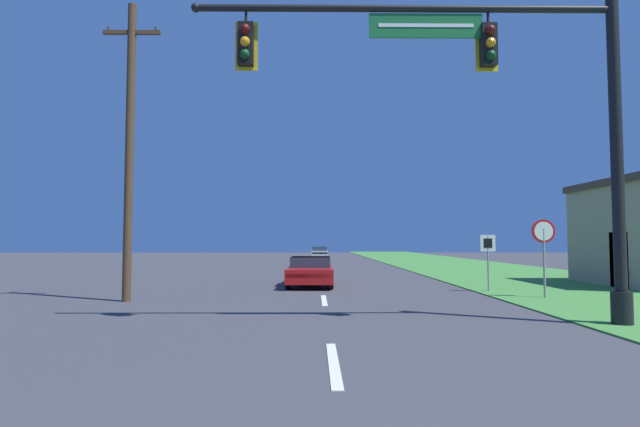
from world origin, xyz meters
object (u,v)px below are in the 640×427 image
signal_mast (510,106)px  car_ahead (311,271)px  far_car (320,252)px  stop_sign (544,240)px  route_sign_post (488,250)px  utility_pole_near (130,146)px

signal_mast → car_ahead: bearing=114.7°
far_car → stop_sign: 40.64m
stop_sign → route_sign_post: stop_sign is taller
signal_mast → route_sign_post: bearing=74.8°
signal_mast → utility_pole_near: 11.08m
far_car → route_sign_post: bearing=-81.3°
car_ahead → far_car: bearing=88.9°
far_car → utility_pole_near: (-6.27, -40.65, 4.21)m
car_ahead → far_car: same height
signal_mast → route_sign_post: (1.99, 7.32, -3.32)m
signal_mast → far_car: bearing=94.8°
signal_mast → utility_pole_near: (-10.10, 4.54, -0.03)m
route_sign_post → utility_pole_near: size_ratio=0.22×
far_car → utility_pole_near: utility_pole_near is taller
car_ahead → far_car: (0.68, 35.39, 0.00)m
far_car → stop_sign: size_ratio=1.79×
far_car → utility_pole_near: bearing=-98.8°
signal_mast → stop_sign: size_ratio=3.86×
stop_sign → utility_pole_near: size_ratio=0.27×
signal_mast → route_sign_post: 8.28m
signal_mast → far_car: (-3.83, 45.19, -4.24)m
route_sign_post → far_car: bearing=98.7°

